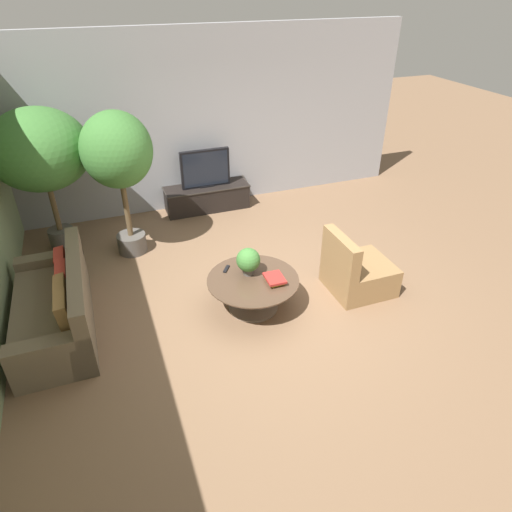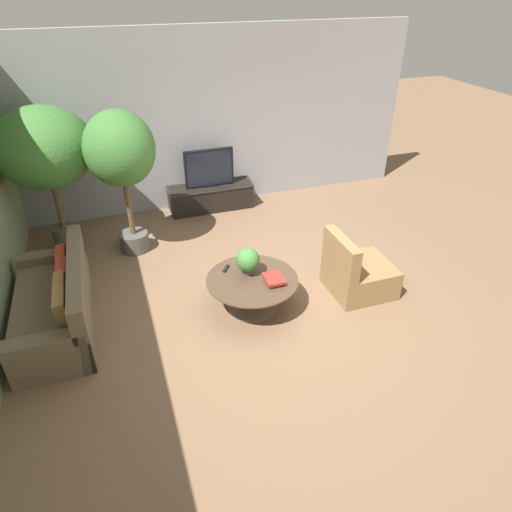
# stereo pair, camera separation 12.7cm
# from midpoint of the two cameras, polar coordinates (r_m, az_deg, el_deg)

# --- Properties ---
(ground_plane) EXTENTS (24.00, 24.00, 0.00)m
(ground_plane) POSITION_cam_midpoint_polar(r_m,az_deg,el_deg) (6.04, 1.75, -5.44)
(ground_plane) COLOR brown
(back_wall_stone) EXTENTS (7.40, 0.12, 3.00)m
(back_wall_stone) POSITION_cam_midpoint_polar(r_m,az_deg,el_deg) (8.20, -6.98, 16.41)
(back_wall_stone) COLOR #939399
(back_wall_stone) RESTS_ON ground
(media_console) EXTENTS (1.50, 0.50, 0.44)m
(media_console) POSITION_cam_midpoint_polar(r_m,az_deg,el_deg) (8.32, -6.59, 7.33)
(media_console) COLOR black
(media_console) RESTS_ON ground
(television) EXTENTS (0.86, 0.13, 0.67)m
(television) POSITION_cam_midpoint_polar(r_m,az_deg,el_deg) (8.11, -6.82, 10.78)
(television) COLOR black
(television) RESTS_ON media_console
(coffee_table) EXTENTS (1.15, 1.15, 0.44)m
(coffee_table) POSITION_cam_midpoint_polar(r_m,az_deg,el_deg) (5.73, -1.01, -3.96)
(coffee_table) COLOR #756656
(coffee_table) RESTS_ON ground
(couch_by_wall) EXTENTS (0.84, 1.95, 0.84)m
(couch_by_wall) POSITION_cam_midpoint_polar(r_m,az_deg,el_deg) (5.93, -24.16, -6.02)
(couch_by_wall) COLOR brown
(couch_by_wall) RESTS_ON ground
(armchair_wicker) EXTENTS (0.80, 0.76, 0.86)m
(armchair_wicker) POSITION_cam_midpoint_polar(r_m,az_deg,el_deg) (6.21, 11.87, -2.01)
(armchair_wicker) COLOR olive
(armchair_wicker) RESTS_ON ground
(potted_palm_tall) EXTENTS (1.38, 1.38, 2.16)m
(potted_palm_tall) POSITION_cam_midpoint_polar(r_m,az_deg,el_deg) (7.14, -25.86, 11.64)
(potted_palm_tall) COLOR #514C47
(potted_palm_tall) RESTS_ON ground
(potted_palm_corner) EXTENTS (0.98, 0.98, 2.14)m
(potted_palm_corner) POSITION_cam_midpoint_polar(r_m,az_deg,el_deg) (6.69, -17.45, 11.91)
(potted_palm_corner) COLOR #514C47
(potted_palm_corner) RESTS_ON ground
(potted_plant_tabletop) EXTENTS (0.30, 0.30, 0.36)m
(potted_plant_tabletop) POSITION_cam_midpoint_polar(r_m,az_deg,el_deg) (5.64, -1.62, -0.56)
(potted_plant_tabletop) COLOR #514C47
(potted_plant_tabletop) RESTS_ON coffee_table
(book_stack) EXTENTS (0.23, 0.29, 0.07)m
(book_stack) POSITION_cam_midpoint_polar(r_m,az_deg,el_deg) (5.58, 1.72, -2.92)
(book_stack) COLOR gold
(book_stack) RESTS_ON coffee_table
(remote_black) EXTENTS (0.12, 0.15, 0.02)m
(remote_black) POSITION_cam_midpoint_polar(r_m,az_deg,el_deg) (5.84, -4.35, -1.62)
(remote_black) COLOR black
(remote_black) RESTS_ON coffee_table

